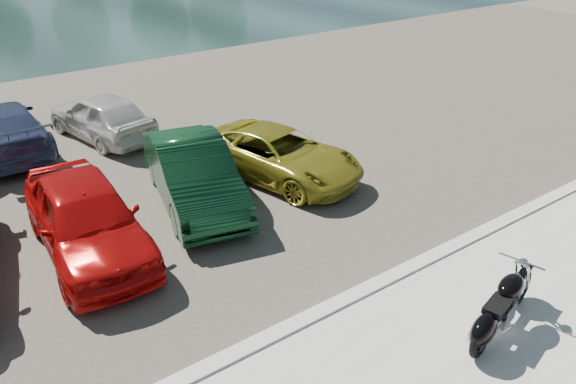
% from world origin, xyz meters
% --- Properties ---
extents(ground, '(200.00, 200.00, 0.00)m').
position_xyz_m(ground, '(0.00, 0.00, 0.00)').
color(ground, '#595447').
rests_on(ground, ground).
extents(kerb, '(60.00, 0.30, 0.14)m').
position_xyz_m(kerb, '(0.00, 2.00, 0.07)').
color(kerb, '#B9B7AE').
rests_on(kerb, ground).
extents(parking_lot, '(60.00, 18.00, 0.04)m').
position_xyz_m(parking_lot, '(0.00, 11.00, 0.02)').
color(parking_lot, '#48423A').
rests_on(parking_lot, ground).
extents(motorcycle, '(2.29, 0.91, 1.05)m').
position_xyz_m(motorcycle, '(0.89, -0.06, 0.56)').
color(motorcycle, black).
rests_on(motorcycle, promenade).
extents(car_4, '(2.10, 4.61, 1.53)m').
position_xyz_m(car_4, '(-3.48, 6.23, 0.81)').
color(car_4, '#B90C0C').
rests_on(car_4, parking_lot).
extents(car_5, '(2.59, 4.74, 1.48)m').
position_xyz_m(car_5, '(-0.82, 6.85, 0.78)').
color(car_5, '#0F371D').
rests_on(car_5, parking_lot).
extents(car_6, '(3.10, 4.82, 1.24)m').
position_xyz_m(car_6, '(1.55, 6.82, 0.66)').
color(car_6, olive).
rests_on(car_6, parking_lot).
extents(car_11, '(1.96, 4.76, 1.38)m').
position_xyz_m(car_11, '(-3.67, 12.67, 0.73)').
color(car_11, navy).
rests_on(car_11, parking_lot).
extents(car_12, '(2.36, 4.23, 1.36)m').
position_xyz_m(car_12, '(-1.11, 12.07, 0.72)').
color(car_12, silver).
rests_on(car_12, parking_lot).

